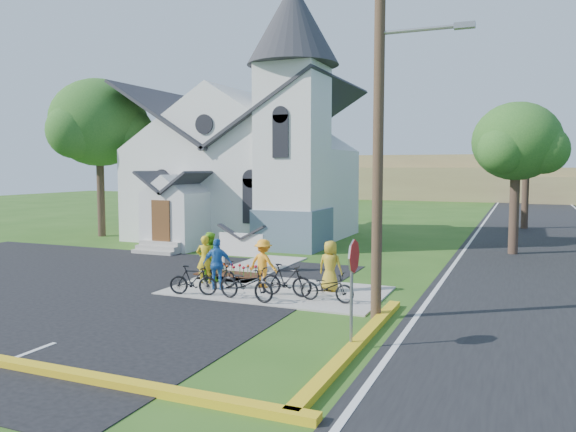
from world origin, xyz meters
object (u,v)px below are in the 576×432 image
at_px(bike_3, 286,280).
at_px(cyclist_2, 218,264).
at_px(stop_sign, 353,270).
at_px(bike_0, 219,273).
at_px(bike_2, 246,284).
at_px(cyclist_0, 205,259).
at_px(cyclist_1, 209,257).
at_px(bike_1, 193,280).
at_px(church_sign, 242,245).
at_px(utility_pole, 381,116).
at_px(cyclist_3, 263,263).
at_px(bike_4, 327,287).
at_px(cyclist_4, 330,266).

bearing_deg(bike_3, cyclist_2, 87.49).
bearing_deg(bike_3, stop_sign, -142.29).
bearing_deg(bike_0, bike_2, -113.86).
height_order(cyclist_0, cyclist_1, cyclist_1).
bearing_deg(bike_1, bike_0, -13.08).
distance_m(bike_0, bike_2, 2.45).
bearing_deg(bike_2, church_sign, 37.76).
distance_m(utility_pole, cyclist_1, 8.36).
bearing_deg(stop_sign, bike_3, 129.51).
distance_m(stop_sign, cyclist_1, 8.47).
relative_size(bike_1, bike_3, 0.93).
relative_size(bike_2, bike_3, 1.16).
bearing_deg(church_sign, cyclist_3, -49.80).
bearing_deg(bike_4, bike_0, 79.96).
height_order(bike_2, cyclist_4, cyclist_4).
relative_size(cyclist_0, cyclist_4, 1.01).
height_order(cyclist_0, cyclist_2, cyclist_2).
distance_m(cyclist_3, cyclist_4, 2.26).
bearing_deg(bike_1, cyclist_1, 4.20).
height_order(church_sign, cyclist_3, church_sign).
distance_m(cyclist_0, cyclist_1, 0.41).
height_order(stop_sign, bike_4, stop_sign).
distance_m(utility_pole, cyclist_3, 6.71).
height_order(utility_pole, bike_4, utility_pole).
xyz_separation_m(cyclist_1, bike_2, (2.51, -2.07, -0.36)).
bearing_deg(bike_2, bike_1, 98.97).
xyz_separation_m(church_sign, cyclist_2, (0.87, -3.37, -0.14)).
bearing_deg(church_sign, bike_2, -60.93).
height_order(cyclist_1, bike_1, cyclist_1).
relative_size(bike_0, bike_2, 0.83).
bearing_deg(utility_pole, cyclist_1, 160.17).
distance_m(bike_1, bike_2, 1.87).
relative_size(cyclist_2, bike_3, 1.00).
height_order(cyclist_0, cyclist_3, cyclist_0).
relative_size(cyclist_0, bike_4, 0.99).
relative_size(utility_pole, cyclist_0, 6.00).
distance_m(church_sign, cyclist_4, 4.89).
distance_m(stop_sign, bike_4, 4.43).
distance_m(bike_3, bike_4, 1.42).
xyz_separation_m(utility_pole, bike_1, (-5.99, 0.31, -4.88)).
relative_size(stop_sign, bike_4, 1.47).
bearing_deg(bike_0, stop_sign, -110.68).
bearing_deg(cyclist_2, cyclist_0, -51.90).
xyz_separation_m(cyclist_1, cyclist_2, (0.94, -1.07, -0.03)).
bearing_deg(bike_4, utility_pole, -120.01).
height_order(utility_pole, bike_1, utility_pole).
bearing_deg(cyclist_0, stop_sign, 126.55).
relative_size(bike_0, cyclist_2, 0.96).
bearing_deg(cyclist_4, bike_2, 54.23).
bearing_deg(cyclist_4, bike_0, 14.72).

